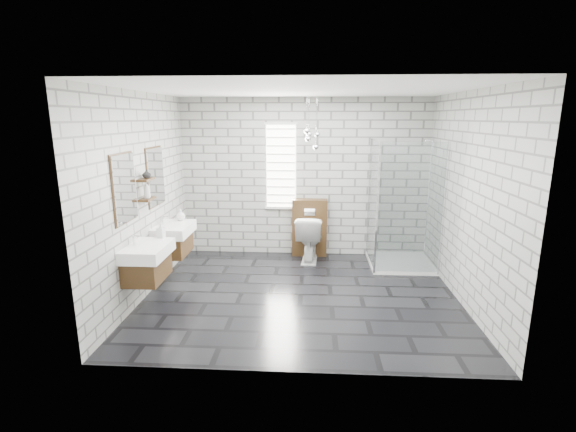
# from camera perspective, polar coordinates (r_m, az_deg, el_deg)

# --- Properties ---
(floor) EXTENTS (4.20, 3.60, 0.02)m
(floor) POSITION_cam_1_polar(r_m,az_deg,el_deg) (5.83, 1.74, -10.75)
(floor) COLOR black
(floor) RESTS_ON ground
(ceiling) EXTENTS (4.20, 3.60, 0.02)m
(ceiling) POSITION_cam_1_polar(r_m,az_deg,el_deg) (5.33, 1.95, 17.00)
(ceiling) COLOR white
(ceiling) RESTS_ON wall_back
(wall_back) EXTENTS (4.20, 0.02, 2.70)m
(wall_back) POSITION_cam_1_polar(r_m,az_deg,el_deg) (7.20, 2.25, 5.20)
(wall_back) COLOR #A7A7A2
(wall_back) RESTS_ON floor
(wall_front) EXTENTS (4.20, 0.02, 2.70)m
(wall_front) POSITION_cam_1_polar(r_m,az_deg,el_deg) (3.66, 1.04, -2.84)
(wall_front) COLOR #A7A7A2
(wall_front) RESTS_ON floor
(wall_left) EXTENTS (0.02, 3.60, 2.70)m
(wall_left) POSITION_cam_1_polar(r_m,az_deg,el_deg) (5.87, -19.25, 2.59)
(wall_left) COLOR #A7A7A2
(wall_left) RESTS_ON floor
(wall_right) EXTENTS (0.02, 3.60, 2.70)m
(wall_right) POSITION_cam_1_polar(r_m,az_deg,el_deg) (5.76, 23.32, 2.06)
(wall_right) COLOR #A7A7A2
(wall_right) RESTS_ON floor
(vanity_left) EXTENTS (0.47, 0.70, 1.57)m
(vanity_left) POSITION_cam_1_polar(r_m,az_deg,el_deg) (5.42, -19.05, -4.72)
(vanity_left) COLOR #442C15
(vanity_left) RESTS_ON wall_left
(vanity_right) EXTENTS (0.47, 0.70, 1.57)m
(vanity_right) POSITION_cam_1_polar(r_m,az_deg,el_deg) (6.32, -15.66, -1.95)
(vanity_right) COLOR #442C15
(vanity_right) RESTS_ON wall_left
(shelf_lower) EXTENTS (0.14, 0.30, 0.03)m
(shelf_lower) POSITION_cam_1_polar(r_m,az_deg,el_deg) (5.80, -18.69, 2.21)
(shelf_lower) COLOR #442C15
(shelf_lower) RESTS_ON wall_left
(shelf_upper) EXTENTS (0.14, 0.30, 0.03)m
(shelf_upper) POSITION_cam_1_polar(r_m,az_deg,el_deg) (5.75, -18.88, 4.74)
(shelf_upper) COLOR #442C15
(shelf_upper) RESTS_ON wall_left
(window) EXTENTS (0.56, 0.05, 1.48)m
(window) POSITION_cam_1_polar(r_m,az_deg,el_deg) (7.17, -0.96, 6.78)
(window) COLOR white
(window) RESTS_ON wall_back
(cistern_panel) EXTENTS (0.60, 0.20, 1.00)m
(cistern_panel) POSITION_cam_1_polar(r_m,az_deg,el_deg) (7.26, 2.96, -1.58)
(cistern_panel) COLOR #442C15
(cistern_panel) RESTS_ON floor
(flush_plate) EXTENTS (0.18, 0.01, 0.12)m
(flush_plate) POSITION_cam_1_polar(r_m,az_deg,el_deg) (7.09, 2.98, 0.54)
(flush_plate) COLOR silver
(flush_plate) RESTS_ON cistern_panel
(shower_enclosure) EXTENTS (1.00, 1.00, 2.03)m
(shower_enclosure) POSITION_cam_1_polar(r_m,az_deg,el_deg) (6.90, 14.64, -2.79)
(shower_enclosure) COLOR white
(shower_enclosure) RESTS_ON floor
(pendant_cluster) EXTENTS (0.25, 0.26, 0.83)m
(pendant_cluster) POSITION_cam_1_polar(r_m,az_deg,el_deg) (6.69, 3.21, 10.81)
(pendant_cluster) COLOR silver
(pendant_cluster) RESTS_ON ceiling
(toilet) EXTENTS (0.48, 0.79, 0.78)m
(toilet) POSITION_cam_1_polar(r_m,az_deg,el_deg) (7.05, 2.93, -2.98)
(toilet) COLOR white
(toilet) RESTS_ON floor
(soap_bottle_a) EXTENTS (0.10, 0.10, 0.19)m
(soap_bottle_a) POSITION_cam_1_polar(r_m,az_deg,el_deg) (5.63, -17.00, -1.88)
(soap_bottle_a) COLOR #B2B2B2
(soap_bottle_a) RESTS_ON vanity_left
(soap_bottle_b) EXTENTS (0.15, 0.15, 0.17)m
(soap_bottle_b) POSITION_cam_1_polar(r_m,az_deg,el_deg) (6.48, -14.49, 0.15)
(soap_bottle_b) COLOR #B2B2B2
(soap_bottle_b) RESTS_ON vanity_right
(soap_bottle_c) EXTENTS (0.09, 0.09, 0.22)m
(soap_bottle_c) POSITION_cam_1_polar(r_m,az_deg,el_deg) (5.75, -18.76, 3.41)
(soap_bottle_c) COLOR #B2B2B2
(soap_bottle_c) RESTS_ON shelf_lower
(vase) EXTENTS (0.12, 0.12, 0.11)m
(vase) POSITION_cam_1_polar(r_m,az_deg,el_deg) (5.76, -18.78, 5.48)
(vase) COLOR #B2B2B2
(vase) RESTS_ON shelf_upper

